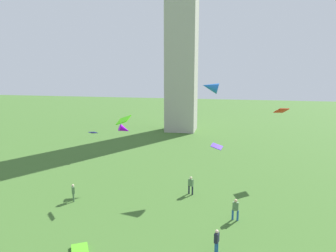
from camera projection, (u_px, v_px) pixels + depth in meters
The scene contains 12 objects.
monument_obelisk at pixel (182, 2), 59.41m from camera, with size 5.84×5.84×49.90m.
person_0 at pixel (217, 240), 21.23m from camera, with size 0.36×0.53×1.74m.
person_1 at pixel (73, 192), 29.68m from camera, with size 0.45×0.50×1.66m.
person_4 at pixel (191, 184), 31.25m from camera, with size 0.55×0.44×1.84m.
person_5 at pixel (235, 208), 25.89m from camera, with size 0.57×0.31×1.85m.
kite_flying_0 at pixel (210, 87), 33.81m from camera, with size 1.94×1.27×1.53m.
kite_flying_1 at pixel (124, 129), 33.98m from camera, with size 1.57×1.37×1.21m.
kite_flying_2 at pixel (123, 120), 31.33m from camera, with size 1.58×1.51×1.04m.
kite_flying_3 at pixel (281, 111), 36.01m from camera, with size 1.81×1.71×0.72m.
kite_flying_4 at pixel (217, 146), 23.17m from camera, with size 0.93×0.69×0.43m.
kite_flying_5 at pixel (93, 133), 44.00m from camera, with size 0.94×1.31×0.54m.
kite_bundle_2 at pixel (80, 252), 21.37m from camera, with size 1.88×1.11×0.23m, color #4EB01F.
Camera 1 is at (4.22, -9.20, 12.47)m, focal length 33.44 mm.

